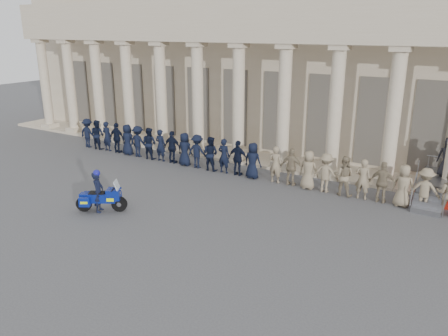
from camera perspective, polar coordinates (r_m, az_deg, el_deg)
ground at (r=17.10m, az=-7.63°, el=-6.46°), size 90.00×90.00×0.00m
building at (r=28.69m, az=11.03°, el=12.55°), size 40.00×12.50×9.00m
officer_rank at (r=21.80m, az=0.34°, el=1.55°), size 20.84×0.67×1.77m
motorcycle at (r=18.00m, az=-15.70°, el=-3.79°), size 1.83×1.35×1.31m
rider at (r=17.92m, az=-16.12°, el=-2.88°), size 0.65×0.72×1.75m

